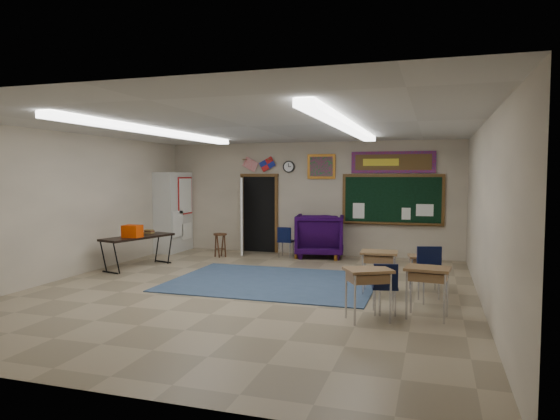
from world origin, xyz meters
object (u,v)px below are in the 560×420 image
(student_desk_front_right, at_px, (424,271))
(wooden_stool, at_px, (220,245))
(folding_table, at_px, (138,250))
(student_desk_front_left, at_px, (379,270))
(wingback_armchair, at_px, (320,235))

(student_desk_front_right, relative_size, wooden_stool, 1.08)
(student_desk_front_right, bearing_deg, folding_table, 165.98)
(student_desk_front_left, relative_size, folding_table, 0.41)
(wingback_armchair, xyz_separation_m, folding_table, (-3.65, -2.75, -0.16))
(folding_table, bearing_deg, student_desk_front_right, 11.11)
(student_desk_front_right, relative_size, folding_table, 0.36)
(student_desk_front_left, height_order, student_desk_front_right, student_desk_front_left)
(student_desk_front_right, height_order, wooden_stool, student_desk_front_right)
(wingback_armchair, distance_m, student_desk_front_right, 4.21)
(wingback_armchair, relative_size, folding_table, 0.67)
(wooden_stool, bearing_deg, student_desk_front_right, -25.28)
(folding_table, height_order, wooden_stool, folding_table)
(wingback_armchair, height_order, student_desk_front_right, wingback_armchair)
(wingback_armchair, relative_size, student_desk_front_left, 1.61)
(wingback_armchair, height_order, wooden_stool, wingback_armchair)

